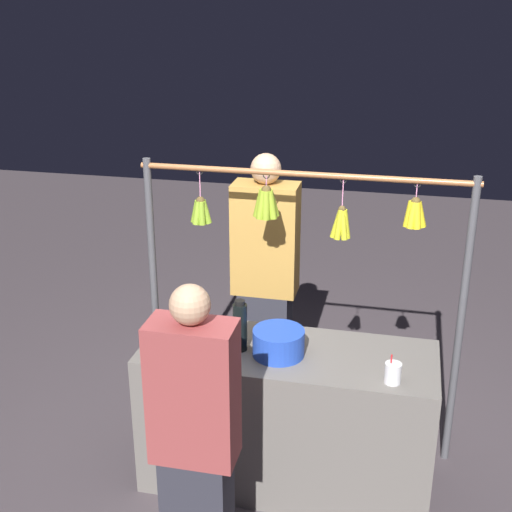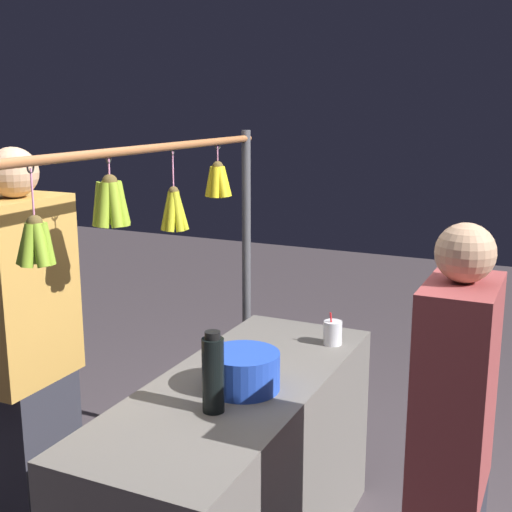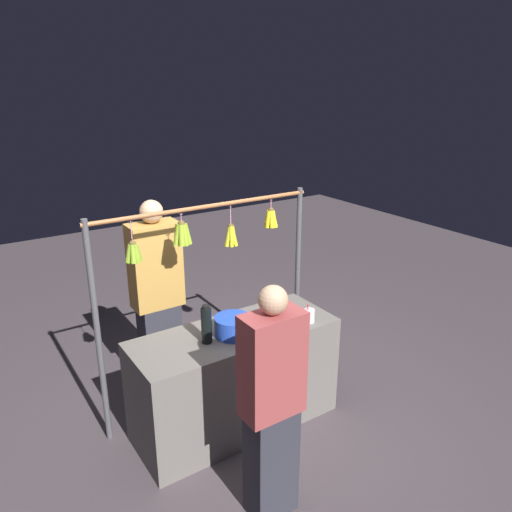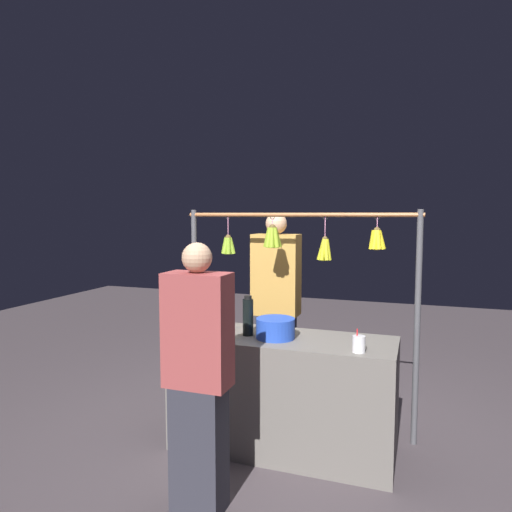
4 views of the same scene
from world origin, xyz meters
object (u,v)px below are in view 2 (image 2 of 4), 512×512
Objects in this scene: water_bottle at (213,374)px; vendor_person at (29,371)px; drink_cup at (333,333)px; blue_bucket at (243,371)px; customer_person at (449,481)px.

water_bottle is 0.80m from vendor_person.
vendor_person reaches higher than drink_cup.
drink_cup is at bearing 166.27° from blue_bucket.
drink_cup is 0.09× the size of vendor_person.
customer_person is at bearing 91.15° from vendor_person.
water_bottle is at bearing 92.42° from vendor_person.
water_bottle is 1.94× the size of drink_cup.
vendor_person is at bearing -48.68° from drink_cup.
vendor_person is at bearing -87.58° from water_bottle.
drink_cup is 0.10× the size of customer_person.
water_bottle is 1.06× the size of blue_bucket.
customer_person is at bearing 38.47° from drink_cup.
vendor_person is at bearing -88.85° from customer_person.
vendor_person reaches higher than water_bottle.
blue_bucket is at bearing -13.73° from drink_cup.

